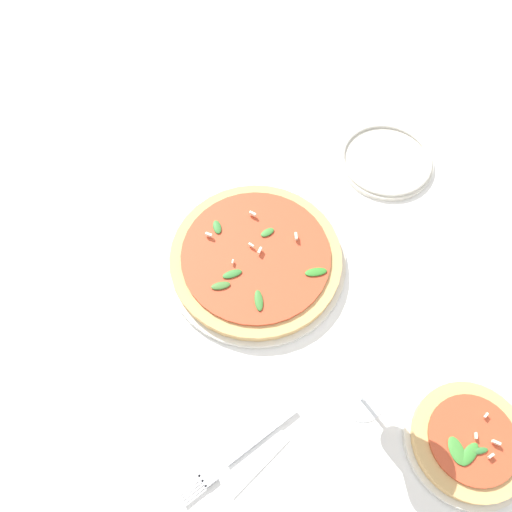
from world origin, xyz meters
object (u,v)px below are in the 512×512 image
pizza_arugula_main (256,259)px  pizza_personal_side (469,441)px  wine_glass (377,381)px  fork (240,451)px  side_plate_white (386,160)px

pizza_arugula_main → pizza_personal_side: bearing=112.0°
pizza_arugula_main → wine_glass: size_ratio=1.92×
pizza_arugula_main → fork: pizza_arugula_main is taller
wine_glass → pizza_personal_side: bearing=132.7°
pizza_arugula_main → fork: 0.34m
fork → pizza_arugula_main: bearing=-130.7°
fork → side_plate_white: 0.66m
pizza_personal_side → side_plate_white: bearing=-108.1°
fork → wine_glass: bearing=166.0°
pizza_personal_side → wine_glass: size_ratio=1.13×
side_plate_white → fork: bearing=38.5°
wine_glass → fork: bearing=-1.6°
wine_glass → side_plate_white: bearing=-125.6°
pizza_arugula_main → fork: bearing=61.7°
pizza_arugula_main → side_plate_white: (-0.36, -0.11, -0.01)m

